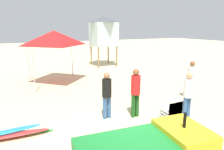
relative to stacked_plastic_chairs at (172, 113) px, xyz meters
The scene contains 8 objects.
stacked_plastic_chairs is the anchor object (origin of this frame).
surfboard_pile 4.80m from the stacked_plastic_chairs, 156.80° to the left, with size 2.57×0.87×0.24m.
lifeguard_near_left 1.30m from the stacked_plastic_chairs, 24.83° to the left, with size 0.32×0.32×1.62m.
lifeguard_near_center 1.53m from the stacked_plastic_chairs, 103.18° to the left, with size 0.32×0.32×1.72m.
lifeguard_near_right 2.21m from the stacked_plastic_chairs, 125.83° to the left, with size 0.32×0.32×1.62m.
lifeguard_far_right 3.40m from the stacked_plastic_chairs, 34.24° to the left, with size 0.32×0.32×1.68m.
popup_canopy 7.69m from the stacked_plastic_chairs, 104.57° to the left, with size 2.65×2.65×2.91m.
lifeguard_tower 11.25m from the stacked_plastic_chairs, 76.16° to the left, with size 1.98×1.98×3.88m.
Camera 1 is at (-2.62, -3.78, 3.10)m, focal length 32.45 mm.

